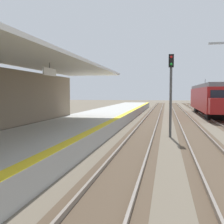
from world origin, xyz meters
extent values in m
cube|color=#A8A8A3|center=(-2.50, 16.00, 0.45)|extent=(5.00, 80.00, 0.90)
cube|color=yellow|center=(-0.25, 16.00, 0.90)|extent=(0.50, 80.00, 0.01)
cube|color=silver|center=(-2.60, 10.26, 4.35)|extent=(4.40, 24.00, 0.16)
cube|color=white|center=(-2.20, 12.26, 3.82)|extent=(0.08, 1.40, 0.36)
cylinder|color=#333333|center=(-2.20, 12.26, 4.14)|extent=(0.03, 0.03, 0.27)
cube|color=#4C3D2D|center=(1.90, 20.00, 0.00)|extent=(2.34, 120.00, 0.01)
cube|color=slate|center=(1.18, 20.00, 0.08)|extent=(0.08, 120.00, 0.15)
cube|color=slate|center=(2.62, 20.00, 0.08)|extent=(0.08, 120.00, 0.15)
cube|color=#4C3D2D|center=(5.30, 20.00, 0.00)|extent=(2.34, 120.00, 0.01)
cube|color=slate|center=(4.58, 20.00, 0.08)|extent=(0.08, 120.00, 0.15)
cube|color=slate|center=(6.02, 20.00, 0.08)|extent=(0.08, 120.00, 0.15)
cube|color=maroon|center=(8.70, 36.21, 2.07)|extent=(2.90, 18.00, 2.70)
cube|color=slate|center=(8.70, 36.21, 3.64)|extent=(2.67, 18.00, 0.44)
cube|color=black|center=(8.70, 27.19, 2.48)|extent=(2.32, 0.06, 1.21)
cube|color=black|center=(10.16, 36.21, 2.48)|extent=(0.04, 15.84, 0.86)
cylinder|color=#333333|center=(8.70, 39.81, 4.31)|extent=(0.06, 0.06, 0.90)
cube|color=black|center=(8.70, 30.36, 0.36)|extent=(2.18, 2.20, 0.72)
cube|color=black|center=(8.70, 42.06, 0.36)|extent=(2.18, 2.20, 0.72)
cylinder|color=#4C4C4C|center=(3.68, 17.26, 2.20)|extent=(0.16, 0.16, 4.40)
cube|color=black|center=(3.68, 17.26, 4.80)|extent=(0.32, 0.24, 0.80)
sphere|color=red|center=(3.68, 17.12, 5.02)|extent=(0.16, 0.16, 0.16)
sphere|color=green|center=(3.68, 17.12, 4.58)|extent=(0.16, 0.16, 0.16)
camera|label=1|loc=(3.41, -0.36, 2.78)|focal=43.93mm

